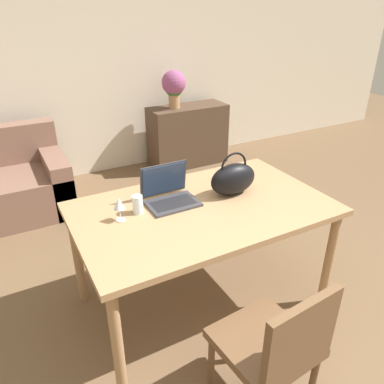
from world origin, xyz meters
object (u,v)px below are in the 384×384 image
flower_vase (174,86)px  chair (276,345)px  wine_glass (119,205)px  drinking_glass (138,204)px  laptop (169,192)px  handbag (233,179)px

flower_vase → chair: bearing=-108.0°
wine_glass → drinking_glass: bearing=14.6°
laptop → handbag: (0.42, -0.11, 0.05)m
wine_glass → handbag: handbag is taller
laptop → flower_vase: (1.09, 2.15, 0.20)m
wine_glass → flower_vase: 2.66m
wine_glass → laptop: bearing=13.2°
laptop → handbag: size_ratio=0.98×
drinking_glass → wine_glass: size_ratio=0.78×
handbag → drinking_glass: bearing=174.5°
wine_glass → flower_vase: (1.45, 2.23, 0.16)m
laptop → drinking_glass: 0.24m
drinking_glass → wine_glass: 0.14m
laptop → handbag: 0.44m
flower_vase → wine_glass: bearing=-123.0°
laptop → flower_vase: 2.42m
wine_glass → handbag: bearing=-2.2°
chair → drinking_glass: (-0.29, 0.98, 0.36)m
laptop → wine_glass: laptop is taller
laptop → wine_glass: (-0.35, -0.08, 0.04)m
laptop → flower_vase: size_ratio=0.71×
chair → laptop: bearing=88.8°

